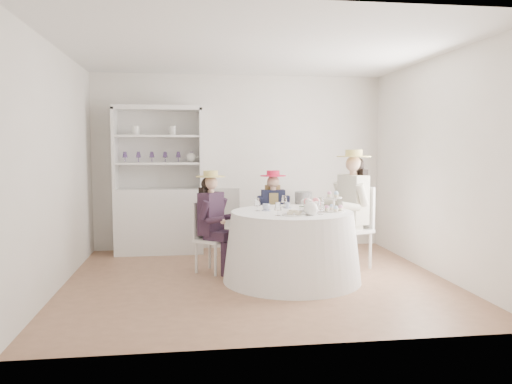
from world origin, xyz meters
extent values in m
plane|color=#8A5F45|center=(0.00, 0.00, 0.00)|extent=(4.50, 4.50, 0.00)
plane|color=white|center=(0.00, 0.00, 2.70)|extent=(4.50, 4.50, 0.00)
plane|color=silver|center=(0.00, 2.00, 1.35)|extent=(4.50, 0.00, 4.50)
plane|color=silver|center=(0.00, -2.00, 1.35)|extent=(4.50, 0.00, 4.50)
plane|color=silver|center=(-2.25, 0.00, 1.35)|extent=(0.00, 4.50, 4.50)
plane|color=silver|center=(2.25, 0.00, 1.35)|extent=(0.00, 4.50, 4.50)
cone|color=white|center=(0.41, -0.05, 0.40)|extent=(1.64, 1.64, 0.81)
cylinder|color=white|center=(0.41, -0.05, 0.82)|extent=(1.44, 1.44, 0.02)
cube|color=silver|center=(-1.24, 1.75, 0.49)|extent=(1.33, 0.60, 0.97)
cube|color=silver|center=(-1.24, 1.97, 1.56)|extent=(1.29, 0.16, 1.19)
cube|color=silver|center=(-1.24, 1.75, 2.16)|extent=(1.33, 0.60, 0.06)
cube|color=silver|center=(-1.86, 1.75, 1.56)|extent=(0.09, 0.49, 1.19)
cube|color=silver|center=(-0.61, 1.75, 1.56)|extent=(0.09, 0.49, 1.19)
cube|color=silver|center=(-1.24, 1.75, 1.35)|extent=(1.24, 0.54, 0.03)
cube|color=silver|center=(-1.24, 1.75, 1.75)|extent=(1.24, 0.54, 0.03)
sphere|color=white|center=(-0.75, 1.75, 1.43)|extent=(0.15, 0.15, 0.15)
cube|color=silver|center=(0.94, 1.64, 0.32)|extent=(0.48, 0.48, 0.64)
cylinder|color=black|center=(0.94, 1.64, 0.77)|extent=(0.28, 0.28, 0.27)
cube|color=silver|center=(-0.51, 0.45, 0.41)|extent=(0.51, 0.51, 0.04)
cylinder|color=silver|center=(-0.49, 0.25, 0.20)|extent=(0.03, 0.03, 0.40)
cylinder|color=silver|center=(-0.30, 0.48, 0.20)|extent=(0.03, 0.03, 0.40)
cylinder|color=silver|center=(-0.72, 0.43, 0.20)|extent=(0.03, 0.03, 0.40)
cylinder|color=silver|center=(-0.54, 0.66, 0.20)|extent=(0.03, 0.03, 0.40)
cube|color=silver|center=(-0.64, 0.56, 0.66)|extent=(0.24, 0.29, 0.46)
cube|color=black|center=(-0.52, 0.47, 0.75)|extent=(0.35, 0.37, 0.53)
cube|color=black|center=(-0.47, 0.32, 0.49)|extent=(0.32, 0.29, 0.11)
cylinder|color=black|center=(-0.37, 0.24, 0.21)|extent=(0.09, 0.09, 0.42)
cylinder|color=black|center=(-0.61, 0.29, 0.82)|extent=(0.18, 0.16, 0.25)
cube|color=black|center=(-0.37, 0.45, 0.49)|extent=(0.32, 0.29, 0.11)
cylinder|color=black|center=(-0.27, 0.37, 0.21)|extent=(0.09, 0.09, 0.42)
cylinder|color=black|center=(-0.38, 0.59, 0.82)|extent=(0.18, 0.16, 0.25)
cylinder|color=#D8A889|center=(-0.52, 0.47, 1.04)|extent=(0.08, 0.08, 0.07)
sphere|color=#D8A889|center=(-0.52, 0.47, 1.14)|extent=(0.17, 0.17, 0.17)
sphere|color=black|center=(-0.56, 0.49, 1.12)|extent=(0.17, 0.17, 0.17)
cube|color=black|center=(-0.58, 0.51, 0.91)|extent=(0.19, 0.22, 0.35)
cylinder|color=#D2BE66|center=(-0.52, 0.47, 1.22)|extent=(0.37, 0.37, 0.01)
cylinder|color=#D2BE66|center=(-0.52, 0.47, 1.26)|extent=(0.18, 0.18, 0.07)
cube|color=silver|center=(0.36, 1.00, 0.40)|extent=(0.38, 0.38, 0.04)
cylinder|color=silver|center=(0.21, 0.86, 0.20)|extent=(0.03, 0.03, 0.39)
cylinder|color=silver|center=(0.50, 0.85, 0.20)|extent=(0.03, 0.03, 0.39)
cylinder|color=silver|center=(0.23, 1.15, 0.20)|extent=(0.03, 0.03, 0.39)
cylinder|color=silver|center=(0.52, 1.13, 0.20)|extent=(0.03, 0.03, 0.39)
cube|color=silver|center=(0.37, 1.16, 0.64)|extent=(0.34, 0.05, 0.45)
cube|color=#1A1D34|center=(0.36, 1.02, 0.73)|extent=(0.33, 0.20, 0.52)
cube|color=tan|center=(0.36, 1.02, 0.73)|extent=(0.14, 0.20, 0.45)
cube|color=#1A1D34|center=(0.28, 0.90, 0.47)|extent=(0.14, 0.31, 0.11)
cylinder|color=#1A1D34|center=(0.27, 0.77, 0.21)|extent=(0.09, 0.09, 0.41)
cylinder|color=#1A1D34|center=(0.18, 0.99, 0.80)|extent=(0.09, 0.16, 0.25)
cube|color=#1A1D34|center=(0.44, 0.89, 0.47)|extent=(0.14, 0.31, 0.11)
cylinder|color=#1A1D34|center=(0.43, 0.76, 0.21)|extent=(0.09, 0.09, 0.41)
cylinder|color=#1A1D34|center=(0.55, 0.97, 0.80)|extent=(0.09, 0.16, 0.25)
cylinder|color=#D8A889|center=(0.36, 1.02, 1.01)|extent=(0.08, 0.08, 0.07)
sphere|color=#D8A889|center=(0.36, 1.02, 1.11)|extent=(0.17, 0.17, 0.17)
sphere|color=tan|center=(0.37, 1.06, 1.10)|extent=(0.17, 0.17, 0.17)
cube|color=tan|center=(0.37, 1.09, 0.89)|extent=(0.22, 0.09, 0.34)
cylinder|color=#DD2147|center=(0.36, 1.02, 1.19)|extent=(0.36, 0.36, 0.01)
cylinder|color=#DD2147|center=(0.36, 1.02, 1.23)|extent=(0.18, 0.18, 0.07)
cube|color=silver|center=(1.32, 0.48, 0.50)|extent=(0.57, 0.57, 0.04)
cylinder|color=silver|center=(1.09, 0.58, 0.24)|extent=(0.04, 0.04, 0.48)
cylinder|color=silver|center=(1.22, 0.25, 0.24)|extent=(0.04, 0.04, 0.48)
cylinder|color=silver|center=(1.42, 0.70, 0.24)|extent=(0.04, 0.04, 0.48)
cylinder|color=silver|center=(1.55, 0.37, 0.24)|extent=(0.04, 0.04, 0.48)
cube|color=silver|center=(1.51, 0.55, 0.79)|extent=(0.18, 0.40, 0.55)
cube|color=beige|center=(1.34, 0.48, 0.90)|extent=(0.35, 0.45, 0.64)
cube|color=beige|center=(1.16, 0.52, 0.58)|extent=(0.40, 0.27, 0.13)
cylinder|color=beige|center=(1.02, 0.47, 0.25)|extent=(0.11, 0.11, 0.51)
cylinder|color=beige|center=(1.22, 0.68, 0.98)|extent=(0.21, 0.16, 0.30)
cube|color=beige|center=(1.23, 0.34, 0.58)|extent=(0.40, 0.27, 0.13)
cylinder|color=beige|center=(1.09, 0.28, 0.25)|extent=(0.11, 0.11, 0.51)
cylinder|color=beige|center=(1.38, 0.25, 0.98)|extent=(0.21, 0.16, 0.30)
cylinder|color=#D8A889|center=(1.34, 0.48, 1.25)|extent=(0.10, 0.10, 0.09)
sphere|color=#D8A889|center=(1.34, 0.48, 1.37)|extent=(0.21, 0.21, 0.21)
sphere|color=black|center=(1.39, 0.50, 1.35)|extent=(0.21, 0.21, 0.21)
cube|color=black|center=(1.42, 0.51, 1.09)|extent=(0.18, 0.28, 0.42)
cylinder|color=#D2BE66|center=(1.34, 0.48, 1.47)|extent=(0.44, 0.44, 0.01)
cylinder|color=#D2BE66|center=(1.34, 0.48, 1.51)|extent=(0.22, 0.22, 0.09)
cube|color=silver|center=(-0.21, 1.51, 0.46)|extent=(0.52, 0.52, 0.04)
cylinder|color=silver|center=(0.00, 1.62, 0.23)|extent=(0.04, 0.04, 0.45)
cylinder|color=silver|center=(-0.31, 1.72, 0.23)|extent=(0.04, 0.04, 0.45)
cylinder|color=silver|center=(-0.10, 1.30, 0.23)|extent=(0.04, 0.04, 0.45)
cylinder|color=silver|center=(-0.42, 1.41, 0.23)|extent=(0.04, 0.04, 0.45)
cube|color=silver|center=(-0.26, 1.33, 0.74)|extent=(0.38, 0.15, 0.52)
imported|color=white|center=(0.12, 0.05, 0.87)|extent=(0.12, 0.12, 0.08)
imported|color=white|center=(0.41, 0.24, 0.86)|extent=(0.08, 0.08, 0.07)
imported|color=white|center=(0.70, 0.03, 0.87)|extent=(0.10, 0.10, 0.07)
imported|color=white|center=(0.61, -0.05, 0.85)|extent=(0.24, 0.24, 0.05)
sphere|color=pink|center=(0.70, -0.11, 0.93)|extent=(0.08, 0.08, 0.08)
sphere|color=white|center=(0.69, -0.08, 0.93)|extent=(0.08, 0.08, 0.08)
sphere|color=pink|center=(0.66, -0.05, 0.93)|extent=(0.08, 0.08, 0.08)
sphere|color=white|center=(0.62, -0.05, 0.93)|extent=(0.08, 0.08, 0.08)
sphere|color=pink|center=(0.59, -0.06, 0.93)|extent=(0.08, 0.08, 0.08)
sphere|color=white|center=(0.57, -0.09, 0.93)|extent=(0.08, 0.08, 0.08)
sphere|color=pink|center=(0.57, -0.13, 0.93)|extent=(0.08, 0.08, 0.08)
sphere|color=white|center=(0.59, -0.16, 0.93)|extent=(0.08, 0.08, 0.08)
sphere|color=pink|center=(0.62, -0.18, 0.93)|extent=(0.08, 0.08, 0.08)
sphere|color=white|center=(0.66, -0.17, 0.93)|extent=(0.08, 0.08, 0.08)
sphere|color=pink|center=(0.69, -0.15, 0.93)|extent=(0.08, 0.08, 0.08)
sphere|color=white|center=(0.55, -0.42, 0.90)|extent=(0.16, 0.16, 0.16)
cylinder|color=white|center=(0.65, -0.42, 0.91)|extent=(0.10, 0.03, 0.08)
cylinder|color=white|center=(0.55, -0.42, 0.98)|extent=(0.04, 0.04, 0.02)
cylinder|color=white|center=(0.36, -0.40, 0.84)|extent=(0.27, 0.27, 0.01)
cube|color=beige|center=(0.31, -0.42, 0.86)|extent=(0.06, 0.04, 0.03)
cube|color=beige|center=(0.36, -0.40, 0.87)|extent=(0.07, 0.06, 0.03)
cube|color=beige|center=(0.41, -0.38, 0.86)|extent=(0.08, 0.07, 0.03)
cube|color=beige|center=(0.34, -0.36, 0.87)|extent=(0.07, 0.07, 0.03)
cube|color=beige|center=(0.39, -0.44, 0.86)|extent=(0.07, 0.08, 0.03)
cylinder|color=white|center=(0.89, -0.16, 0.84)|extent=(0.25, 0.25, 0.01)
cylinder|color=white|center=(0.89, -0.16, 0.91)|extent=(0.02, 0.02, 0.17)
cylinder|color=white|center=(0.89, -0.16, 1.00)|extent=(0.19, 0.19, 0.01)
camera|label=1|loc=(-0.80, -5.79, 1.58)|focal=35.00mm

